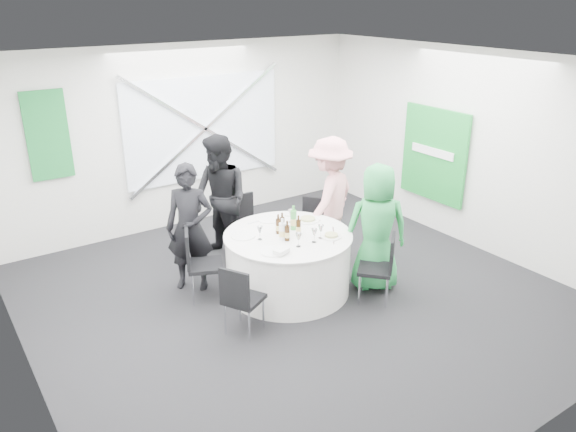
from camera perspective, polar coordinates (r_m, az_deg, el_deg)
floor at (r=6.96m, az=0.94°, el=-8.17°), size 6.00×6.00×0.00m
ceiling at (r=6.07m, az=1.11°, el=15.38°), size 6.00×6.00×0.00m
wall_back at (r=8.89m, az=-10.35°, el=7.95°), size 6.00×0.00×6.00m
wall_front at (r=4.50m, az=23.95°, el=-7.81°), size 6.00×0.00×6.00m
wall_left at (r=5.36m, az=-26.23°, el=-3.44°), size 0.00×6.00×6.00m
wall_right at (r=8.41m, az=18.05°, el=6.43°), size 0.00×6.00×6.00m
window_panel at (r=8.96m, az=-8.52°, el=8.83°), size 2.60×0.03×1.60m
window_brace_a at (r=8.92m, az=-8.41°, el=8.78°), size 2.63×0.05×1.84m
window_brace_b at (r=8.92m, az=-8.41°, el=8.78°), size 2.63×0.05×1.84m
green_banner at (r=8.20m, az=-23.22°, el=7.53°), size 0.55×0.04×1.20m
green_sign at (r=8.78m, az=14.60°, el=6.06°), size 0.05×1.20×1.40m
banquet_table at (r=6.93m, az=-0.00°, el=-4.76°), size 1.56×1.56×0.76m
chair_back at (r=7.86m, az=-4.43°, el=-0.46°), size 0.42×0.43×0.87m
chair_back_left at (r=6.76m, az=-9.13°, el=-4.35°), size 0.55×0.54×0.90m
chair_back_right at (r=7.86m, az=2.51°, el=-0.68°), size 0.52×0.52×0.82m
chair_front_right at (r=6.73m, az=9.52°, el=-4.80°), size 0.55×0.55×0.85m
chair_front_left at (r=6.03m, az=-4.90°, el=-8.09°), size 0.51×0.51×0.83m
person_man_back_left at (r=6.94m, az=-9.95°, el=-1.19°), size 0.70×0.67×1.61m
person_man_back at (r=7.61m, az=-6.89°, el=1.65°), size 0.62×0.93×1.75m
person_woman_pink at (r=7.71m, az=4.23°, el=1.82°), size 1.21×0.95×1.70m
person_woman_green at (r=6.93m, az=8.97°, el=-1.19°), size 0.93×0.82×1.60m
plate_back at (r=7.19m, az=-2.00°, el=-0.36°), size 0.27×0.27×0.01m
plate_back_left at (r=6.73m, az=-4.57°, el=-2.01°), size 0.29×0.29×0.01m
plate_back_right at (r=7.17m, az=2.03°, el=-0.36°), size 0.29×0.29×0.04m
plate_front_right at (r=6.71m, az=4.41°, el=-2.02°), size 0.24×0.24×0.04m
plate_front_left at (r=6.31m, az=-1.58°, el=-3.64°), size 0.28×0.28×0.01m
napkin at (r=6.25m, az=-0.67°, el=-3.57°), size 0.20×0.16×0.05m
beer_bottle_a at (r=6.76m, az=-1.00°, el=-1.05°), size 0.06×0.06×0.24m
beer_bottle_b at (r=6.79m, az=-0.60°, el=-0.92°), size 0.06×0.06×0.25m
beer_bottle_c at (r=6.72m, az=1.06°, el=-1.18°), size 0.06×0.06×0.25m
beer_bottle_d at (r=6.56m, az=-0.09°, el=-1.77°), size 0.06×0.06×0.25m
green_water_bottle at (r=6.86m, az=0.56°, el=-0.41°), size 0.08×0.08×0.31m
clear_water_bottle at (r=6.58m, az=-0.58°, el=-1.60°), size 0.08×0.08×0.27m
wine_glass_a at (r=6.63m, az=3.37°, el=-1.26°), size 0.07×0.07×0.17m
wine_glass_b at (r=6.59m, az=-2.89°, el=-1.40°), size 0.07×0.07×0.17m
wine_glass_c at (r=6.40m, az=1.08°, el=-2.10°), size 0.07×0.07×0.17m
wine_glass_d at (r=7.07m, az=0.31°, el=0.30°), size 0.07×0.07×0.17m
wine_glass_e at (r=6.51m, az=2.69°, el=-1.67°), size 0.07×0.07×0.17m
fork_a at (r=6.59m, az=4.66°, el=-2.60°), size 0.11×0.13×0.01m
knife_a at (r=6.92m, az=4.61°, el=-1.37°), size 0.10×0.13×0.01m
fork_b at (r=7.19m, az=2.75°, el=-0.39°), size 0.10×0.13×0.01m
knife_b at (r=7.29m, az=0.20°, el=-0.05°), size 0.10×0.13×0.01m
fork_c at (r=7.26m, az=-1.59°, el=-0.15°), size 0.15×0.02×0.01m
knife_c at (r=7.11m, az=-3.58°, el=-0.68°), size 0.15×0.02×0.01m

